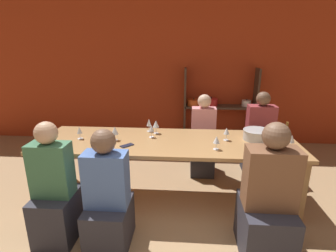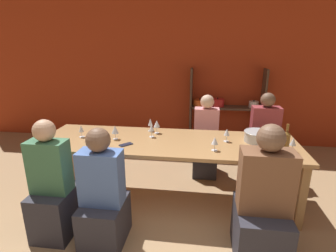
% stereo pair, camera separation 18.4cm
% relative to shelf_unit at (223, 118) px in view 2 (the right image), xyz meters
% --- Properties ---
extents(wall_back_red, '(8.80, 0.06, 2.70)m').
position_rel_shelf_unit_xyz_m(wall_back_red, '(-0.69, 0.20, 0.80)').
color(wall_back_red, '#B23819').
rests_on(wall_back_red, ground_plane).
extents(shelf_unit, '(1.34, 0.30, 1.46)m').
position_rel_shelf_unit_xyz_m(shelf_unit, '(0.00, 0.00, 0.00)').
color(shelf_unit, '#4C3828').
rests_on(shelf_unit, ground_plane).
extents(dining_table, '(3.03, 0.94, 0.77)m').
position_rel_shelf_unit_xyz_m(dining_table, '(-0.79, -1.97, 0.15)').
color(dining_table, '#AD7F4C').
rests_on(dining_table, ground_plane).
extents(mixing_bowl, '(0.32, 0.32, 0.12)m').
position_rel_shelf_unit_xyz_m(mixing_bowl, '(0.26, -1.85, 0.29)').
color(mixing_bowl, '#B7BABC').
rests_on(mixing_bowl, dining_table).
extents(wine_bottle_green, '(0.07, 0.07, 0.32)m').
position_rel_shelf_unit_xyz_m(wine_bottle_green, '(0.48, -2.17, 0.35)').
color(wine_bottle_green, brown).
rests_on(wine_bottle_green, dining_table).
extents(wine_glass_empty_a, '(0.07, 0.07, 0.15)m').
position_rel_shelf_unit_xyz_m(wine_glass_empty_a, '(-1.00, -1.86, 0.33)').
color(wine_glass_empty_a, white).
rests_on(wine_glass_empty_a, dining_table).
extents(wine_glass_red_a, '(0.08, 0.08, 0.17)m').
position_rel_shelf_unit_xyz_m(wine_glass_red_a, '(-0.96, -1.71, 0.34)').
color(wine_glass_red_a, white).
rests_on(wine_glass_red_a, dining_table).
extents(wine_glass_empty_b, '(0.08, 0.08, 0.17)m').
position_rel_shelf_unit_xyz_m(wine_glass_empty_b, '(-1.41, -2.00, 0.34)').
color(wine_glass_empty_b, white).
rests_on(wine_glass_empty_b, dining_table).
extents(wine_glass_white_a, '(0.07, 0.07, 0.15)m').
position_rel_shelf_unit_xyz_m(wine_glass_white_a, '(-1.85, -1.98, 0.32)').
color(wine_glass_white_a, white).
rests_on(wine_glass_white_a, dining_table).
extents(wine_glass_red_b, '(0.06, 0.06, 0.15)m').
position_rel_shelf_unit_xyz_m(wine_glass_red_b, '(0.57, -2.11, 0.32)').
color(wine_glass_red_b, white).
rests_on(wine_glass_red_b, dining_table).
extents(wine_glass_white_b, '(0.07, 0.07, 0.18)m').
position_rel_shelf_unit_xyz_m(wine_glass_white_b, '(0.50, -1.97, 0.34)').
color(wine_glass_white_b, white).
rests_on(wine_glass_white_b, dining_table).
extents(wine_glass_empty_c, '(0.07, 0.07, 0.15)m').
position_rel_shelf_unit_xyz_m(wine_glass_empty_c, '(-0.25, -2.20, 0.33)').
color(wine_glass_empty_c, white).
rests_on(wine_glass_empty_c, dining_table).
extents(wine_glass_red_c, '(0.07, 0.07, 0.16)m').
position_rel_shelf_unit_xyz_m(wine_glass_red_c, '(-0.10, -1.90, 0.33)').
color(wine_glass_red_c, white).
rests_on(wine_glass_red_c, dining_table).
extents(wine_glass_white_c, '(0.07, 0.07, 0.17)m').
position_rel_shelf_unit_xyz_m(wine_glass_white_c, '(-2.11, -2.33, 0.34)').
color(wine_glass_white_c, white).
rests_on(wine_glass_white_c, dining_table).
extents(wine_glass_empty_d, '(0.07, 0.07, 0.17)m').
position_rel_shelf_unit_xyz_m(wine_glass_empty_d, '(-1.06, -1.64, 0.34)').
color(wine_glass_empty_d, white).
rests_on(wine_glass_empty_d, dining_table).
extents(cell_phone, '(0.15, 0.16, 0.01)m').
position_rel_shelf_unit_xyz_m(cell_phone, '(-1.23, -2.17, 0.23)').
color(cell_phone, '#1E2338').
rests_on(cell_phone, dining_table).
extents(person_near_a, '(0.37, 0.46, 1.21)m').
position_rel_shelf_unit_xyz_m(person_near_a, '(-1.82, -2.75, -0.10)').
color(person_near_a, '#2D2D38').
rests_on(person_near_a, ground_plane).
extents(person_far_a, '(0.38, 0.48, 1.24)m').
position_rel_shelf_unit_xyz_m(person_far_a, '(0.49, -1.18, -0.10)').
color(person_far_a, '#2D2D38').
rests_on(person_far_a, ground_plane).
extents(person_near_b, '(0.39, 0.49, 1.17)m').
position_rel_shelf_unit_xyz_m(person_near_b, '(-1.29, -2.80, -0.12)').
color(person_near_b, '#2D2D38').
rests_on(person_near_b, ground_plane).
extents(person_far_b, '(0.34, 0.43, 1.20)m').
position_rel_shelf_unit_xyz_m(person_far_b, '(-0.33, -1.22, -0.11)').
color(person_far_b, '#2D2D38').
rests_on(person_far_b, ground_plane).
extents(person_near_c, '(0.44, 0.55, 1.26)m').
position_rel_shelf_unit_xyz_m(person_near_c, '(0.16, -2.79, -0.09)').
color(person_near_c, '#2D2D38').
rests_on(person_near_c, ground_plane).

